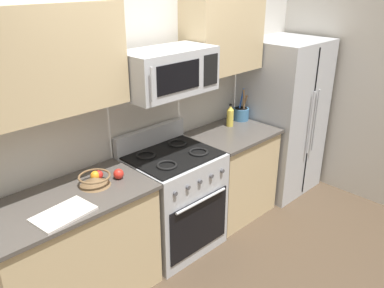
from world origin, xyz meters
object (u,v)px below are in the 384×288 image
object	(u,v)px
microwave	(168,71)
cutting_board	(63,214)
fruit_basket	(95,179)
bottle_oil	(230,116)
range_oven	(173,200)
utensil_crock	(241,113)
apple_loose	(119,174)
refrigerator	(282,117)

from	to	relation	value
microwave	cutting_board	bearing A→B (deg)	-169.42
fruit_basket	bottle_oil	bearing A→B (deg)	3.73
range_oven	microwave	distance (m)	1.17
microwave	bottle_oil	xyz separation A→B (m)	(0.91, 0.10, -0.62)
utensil_crock	bottle_oil	distance (m)	0.23
microwave	apple_loose	distance (m)	0.89
microwave	fruit_basket	distance (m)	1.01
range_oven	refrigerator	distance (m)	1.69
fruit_basket	cutting_board	distance (m)	0.42
utensil_crock	microwave	bearing A→B (deg)	-172.93
bottle_oil	cutting_board	bearing A→B (deg)	-171.30
refrigerator	apple_loose	world-z (taller)	refrigerator
refrigerator	utensil_crock	size ratio (longest dim) A/B	5.07
fruit_basket	cutting_board	bearing A→B (deg)	-151.15
range_oven	cutting_board	world-z (taller)	range_oven
refrigerator	apple_loose	xyz separation A→B (m)	(-2.21, 0.00, 0.09)
microwave	fruit_basket	world-z (taller)	microwave
utensil_crock	fruit_basket	distance (m)	1.89
refrigerator	bottle_oil	bearing A→B (deg)	168.55
microwave	fruit_basket	size ratio (longest dim) A/B	3.26
range_oven	apple_loose	bearing A→B (deg)	-178.28
range_oven	microwave	world-z (taller)	microwave
range_oven	utensil_crock	bearing A→B (deg)	8.47
microwave	bottle_oil	size ratio (longest dim) A/B	3.33
utensil_crock	bottle_oil	bearing A→B (deg)	-170.17
range_oven	cutting_board	bearing A→B (deg)	-170.84
refrigerator	microwave	size ratio (longest dim) A/B	2.22
range_oven	utensil_crock	size ratio (longest dim) A/B	3.21
range_oven	refrigerator	bearing A→B (deg)	-0.60
apple_loose	utensil_crock	bearing A→B (deg)	6.25
microwave	cutting_board	distance (m)	1.34
fruit_basket	cutting_board	size ratio (longest dim) A/B	0.63
refrigerator	apple_loose	bearing A→B (deg)	179.99
range_oven	microwave	size ratio (longest dim) A/B	1.40
refrigerator	microwave	xyz separation A→B (m)	(-1.64, 0.05, 0.78)
range_oven	bottle_oil	bearing A→B (deg)	8.13
apple_loose	cutting_board	world-z (taller)	apple_loose
fruit_basket	apple_loose	xyz separation A→B (m)	(0.18, -0.04, -0.01)
microwave	bottle_oil	bearing A→B (deg)	6.38
apple_loose	bottle_oil	world-z (taller)	bottle_oil
microwave	apple_loose	world-z (taller)	microwave
range_oven	bottle_oil	xyz separation A→B (m)	(0.91, 0.13, 0.54)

